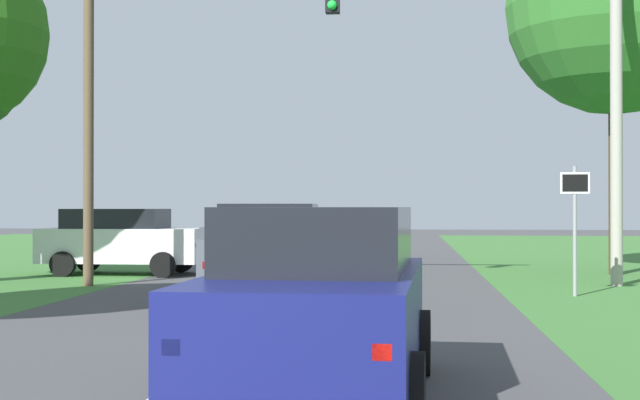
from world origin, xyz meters
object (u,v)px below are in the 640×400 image
object	(u,v)px
keep_moving_sign	(575,213)
oak_tree_right	(615,7)
traffic_light	(155,67)
crossing_suv_far	(122,240)
utility_pole_right	(616,107)
pickup_truck_lead	(271,252)
red_suv_near	(321,298)

from	to	relation	value
keep_moving_sign	oak_tree_right	distance (m)	8.67
traffic_light	oak_tree_right	bearing A→B (deg)	22.74
crossing_suv_far	utility_pole_right	world-z (taller)	utility_pole_right
keep_moving_sign	oak_tree_right	xyz separation A→B (m)	(2.23, 6.18, 5.66)
keep_moving_sign	pickup_truck_lead	bearing A→B (deg)	-160.55
pickup_truck_lead	crossing_suv_far	distance (m)	8.75
pickup_truck_lead	crossing_suv_far	bearing A→B (deg)	126.84
traffic_light	keep_moving_sign	size ratio (longest dim) A/B	2.92
crossing_suv_far	utility_pole_right	xyz separation A→B (m)	(12.73, -2.31, 3.26)
pickup_truck_lead	crossing_suv_far	size ratio (longest dim) A/B	1.19
keep_moving_sign	crossing_suv_far	size ratio (longest dim) A/B	0.61
red_suv_near	traffic_light	world-z (taller)	traffic_light
pickup_truck_lead	traffic_light	world-z (taller)	traffic_light
pickup_truck_lead	oak_tree_right	size ratio (longest dim) A/B	0.51
red_suv_near	crossing_suv_far	world-z (taller)	red_suv_near
traffic_light	utility_pole_right	distance (m)	10.89
keep_moving_sign	crossing_suv_far	world-z (taller)	keep_moving_sign
red_suv_near	oak_tree_right	bearing A→B (deg)	68.29
oak_tree_right	red_suv_near	bearing A→B (deg)	-111.71
pickup_truck_lead	utility_pole_right	distance (m)	9.40
pickup_truck_lead	keep_moving_sign	world-z (taller)	keep_moving_sign
red_suv_near	crossing_suv_far	xyz separation A→B (m)	(-7.00, 15.08, -0.03)
traffic_light	crossing_suv_far	bearing A→B (deg)	118.98
oak_tree_right	utility_pole_right	bearing A→B (deg)	-102.41
crossing_suv_far	red_suv_near	bearing A→B (deg)	-65.10
traffic_light	utility_pole_right	bearing A→B (deg)	6.47
pickup_truck_lead	oak_tree_right	world-z (taller)	oak_tree_right
traffic_light	red_suv_near	bearing A→B (deg)	-66.40
pickup_truck_lead	traffic_light	distance (m)	6.33
red_suv_near	traffic_light	bearing A→B (deg)	113.60
traffic_light	oak_tree_right	xyz separation A→B (m)	(11.58, 4.85, 2.25)
pickup_truck_lead	oak_tree_right	distance (m)	13.37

